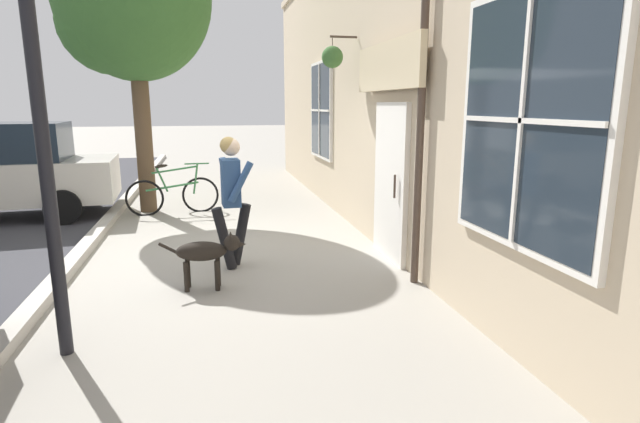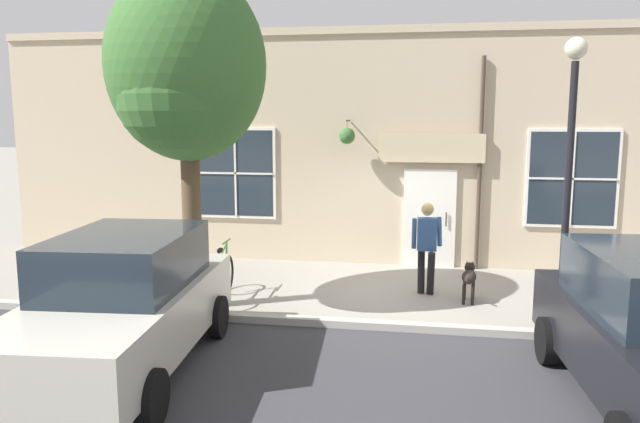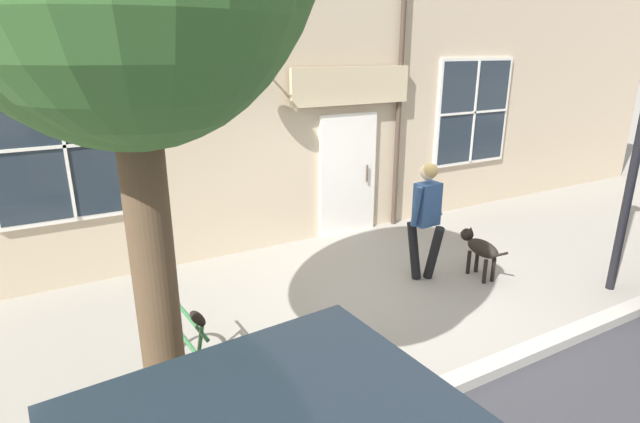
% 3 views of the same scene
% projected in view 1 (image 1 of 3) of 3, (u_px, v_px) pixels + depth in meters
% --- Properties ---
extents(ground_plane, '(90.00, 90.00, 0.00)m').
position_uv_depth(ground_plane, '(228.00, 253.00, 7.09)').
color(ground_plane, gray).
extents(storefront_facade, '(0.95, 18.00, 5.07)m').
position_uv_depth(storefront_facade, '(389.00, 71.00, 7.05)').
color(storefront_facade, '#C6B293').
rests_on(storefront_facade, ground_plane).
extents(pedestrian_walking, '(0.54, 0.55, 1.69)m').
position_uv_depth(pedestrian_walking, '(231.00, 190.00, 6.30)').
color(pedestrian_walking, black).
rests_on(pedestrian_walking, ground_plane).
extents(dog_on_leash, '(0.97, 0.30, 0.66)m').
position_uv_depth(dog_on_leash, '(207.00, 252.00, 5.64)').
color(dog_on_leash, black).
rests_on(dog_on_leash, ground_plane).
extents(street_tree_by_curb, '(2.81, 2.53, 5.58)m').
position_uv_depth(street_tree_by_curb, '(128.00, 2.00, 9.06)').
color(street_tree_by_curb, brown).
rests_on(street_tree_by_curb, ground_plane).
extents(leaning_bicycle, '(1.73, 0.22, 1.00)m').
position_uv_depth(leaning_bicycle, '(173.00, 194.00, 9.61)').
color(leaning_bicycle, black).
rests_on(leaning_bicycle, ground_plane).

